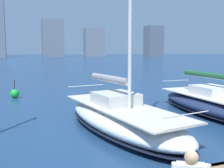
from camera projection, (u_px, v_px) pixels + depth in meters
sailboat_forest at (217, 104)px, 15.08m from camera, size 2.95×9.44×11.94m
sailboat_grey at (121, 117)px, 12.06m from camera, size 4.35×9.24×12.21m
channel_buoy at (15, 94)px, 20.58m from camera, size 0.70×0.70×1.40m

